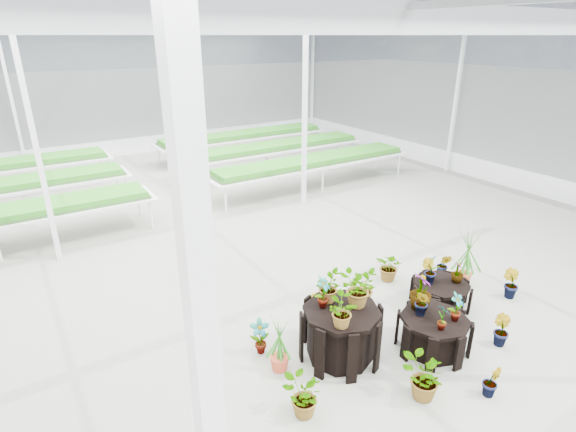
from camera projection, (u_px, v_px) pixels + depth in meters
ground_plane at (291, 307)px, 7.47m from camera, size 24.00×24.00×0.00m
greenhouse_shell at (291, 177)px, 6.63m from camera, size 18.00×24.00×4.50m
steel_frame at (291, 177)px, 6.63m from camera, size 18.00×24.00×4.50m
nursery_benches at (155, 176)px, 12.94m from camera, size 16.00×7.00×0.84m
plinth_tall at (341, 333)px, 6.20m from camera, size 1.44×1.44×0.75m
plinth_mid at (433, 334)px, 6.37m from camera, size 1.09×1.09×0.52m
plinth_low at (440, 294)px, 7.44m from camera, size 1.17×1.17×0.42m
nursery_plants at (386, 303)px, 6.66m from camera, size 4.91×3.16×1.27m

